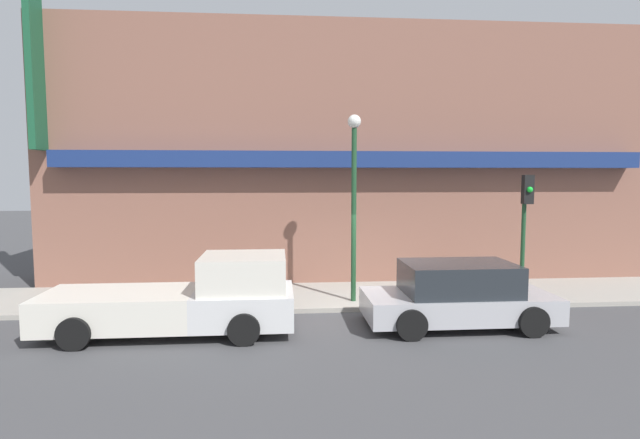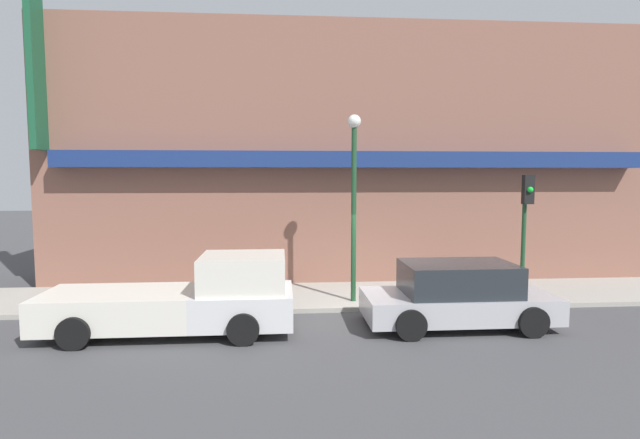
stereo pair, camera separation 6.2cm
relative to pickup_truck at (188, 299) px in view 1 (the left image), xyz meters
The scene contains 8 objects.
ground_plane 4.75m from the pickup_truck, 16.79° to the left, with size 80.00×80.00×0.00m, color #424244.
sidewalk 5.40m from the pickup_truck, 33.12° to the left, with size 36.00×3.14×0.12m.
building 8.22m from the pickup_truck, 53.24° to the left, with size 19.80×3.80×11.36m.
pickup_truck is the anchor object (origin of this frame).
parked_car 6.26m from the pickup_truck, ahead, with size 4.40×2.10×1.51m.
fire_hydrant 6.01m from the pickup_truck, 21.97° to the left, with size 0.19×0.19×0.60m.
street_lamp 5.24m from the pickup_truck, 27.00° to the left, with size 0.36×0.36×5.04m.
traffic_light 9.30m from the pickup_truck, 12.98° to the left, with size 0.28×0.42×3.44m.
Camera 1 is at (-2.43, -12.58, 3.55)m, focal length 28.00 mm.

